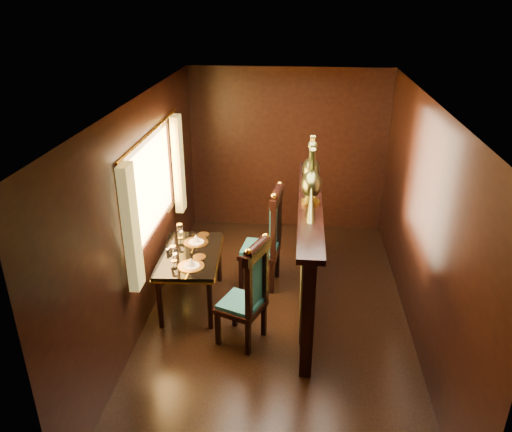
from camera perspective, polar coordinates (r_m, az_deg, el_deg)
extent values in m
plane|color=black|center=(5.99, 2.47, -11.31)|extent=(5.00, 5.00, 0.00)
cube|color=black|center=(7.70, 3.65, 7.42)|extent=(3.00, 0.04, 2.50)
cube|color=black|center=(3.26, 0.37, -19.09)|extent=(3.00, 0.04, 2.50)
cube|color=black|center=(5.62, -12.76, 0.22)|extent=(0.04, 5.00, 2.50)
cube|color=black|center=(5.51, 18.49, -0.98)|extent=(0.04, 5.00, 2.50)
cube|color=beige|center=(4.96, 3.00, 12.82)|extent=(3.00, 5.00, 0.04)
cube|color=#FFC672|center=(5.80, -12.04, 3.23)|extent=(0.01, 1.70, 1.05)
cube|color=#FFDE45|center=(4.95, -14.07, -1.42)|extent=(0.10, 0.22, 1.30)
cube|color=#FFDE45|center=(6.67, -8.86, 5.83)|extent=(0.10, 0.22, 1.30)
cylinder|color=gold|center=(5.58, -11.86, 9.39)|extent=(0.03, 2.20, 0.03)
cube|color=black|center=(5.89, 5.91, -4.59)|extent=(0.12, 2.60, 1.30)
cube|color=#303317|center=(5.87, 5.29, -4.14)|extent=(0.02, 2.20, 0.95)
cube|color=black|center=(5.60, 6.21, 1.51)|extent=(0.26, 2.70, 0.06)
cube|color=black|center=(5.92, -7.54, -4.42)|extent=(0.75, 1.17, 0.04)
cube|color=gold|center=(5.93, -7.53, -4.67)|extent=(0.77, 1.20, 0.02)
cylinder|color=black|center=(5.73, -10.93, -9.86)|extent=(0.06, 0.06, 0.62)
cylinder|color=black|center=(5.64, -5.28, -10.09)|extent=(0.06, 0.06, 0.62)
cylinder|color=black|center=(6.57, -9.13, -4.90)|extent=(0.06, 0.06, 0.62)
cylinder|color=black|center=(6.49, -4.25, -5.02)|extent=(0.06, 0.06, 0.62)
cylinder|color=#B97022|center=(5.64, -7.43, -5.70)|extent=(0.30, 0.30, 0.01)
cone|color=silver|center=(5.61, -7.46, -5.22)|extent=(0.11, 0.11, 0.10)
cylinder|color=#B97022|center=(6.14, -6.86, -3.00)|extent=(0.30, 0.30, 0.01)
cone|color=silver|center=(6.11, -6.89, -2.55)|extent=(0.11, 0.11, 0.10)
cylinder|color=silver|center=(5.93, -10.07, -4.01)|extent=(0.03, 0.03, 0.06)
cylinder|color=silver|center=(5.96, -9.81, -3.85)|extent=(0.03, 0.03, 0.06)
cube|color=black|center=(5.39, -1.73, -10.32)|extent=(0.58, 0.58, 0.06)
cube|color=#155260|center=(5.36, -1.73, -9.90)|extent=(0.52, 0.52, 0.05)
cube|color=#155260|center=(5.11, 0.13, -7.47)|extent=(0.16, 0.33, 0.57)
cube|color=black|center=(5.47, -4.37, -12.71)|extent=(0.05, 0.05, 0.40)
cube|color=black|center=(5.33, -0.90, -13.84)|extent=(0.05, 0.05, 0.40)
cube|color=black|center=(5.73, -2.43, -10.77)|extent=(0.05, 0.05, 0.40)
cube|color=black|center=(5.58, 0.91, -11.77)|extent=(0.05, 0.05, 0.40)
sphere|color=gold|center=(4.75, -0.88, -4.11)|extent=(0.07, 0.07, 0.07)
sphere|color=gold|center=(5.04, 1.09, -2.34)|extent=(0.07, 0.07, 0.07)
cube|color=black|center=(6.36, 0.43, -4.10)|extent=(0.53, 0.53, 0.06)
cube|color=#155260|center=(6.34, 0.43, -3.69)|extent=(0.48, 0.48, 0.05)
cube|color=#155260|center=(6.14, 2.34, -1.01)|extent=(0.08, 0.38, 0.61)
cube|color=black|center=(6.35, -1.70, -6.69)|extent=(0.05, 0.05, 0.43)
cube|color=black|center=(6.28, 1.83, -7.08)|extent=(0.05, 0.05, 0.43)
cube|color=black|center=(6.69, -0.89, -4.98)|extent=(0.05, 0.05, 0.43)
cube|color=black|center=(6.62, 2.46, -5.33)|extent=(0.05, 0.05, 0.43)
sphere|color=gold|center=(5.78, 2.07, 2.31)|extent=(0.07, 0.07, 0.07)
sphere|color=gold|center=(6.14, 2.74, 3.67)|extent=(0.07, 0.07, 0.07)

